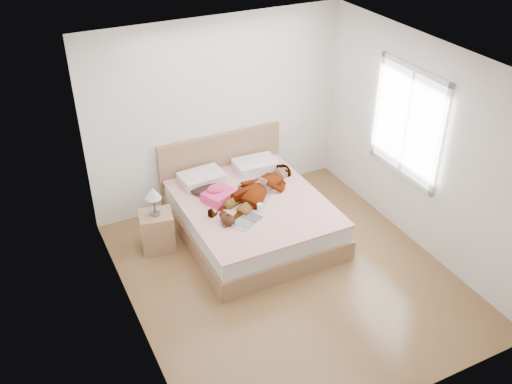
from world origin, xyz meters
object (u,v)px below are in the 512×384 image
woman (256,188)px  nightstand (157,228)px  phone (208,178)px  towel (218,194)px  bed (250,213)px  coffee_mug (260,207)px  plush_toy (227,219)px  magazine (246,220)px

woman → nightstand: 1.36m
phone → towel: (0.02, -0.29, -0.08)m
nightstand → bed: bearing=-9.4°
coffee_mug → plush_toy: (-0.49, -0.08, 0.03)m
phone → nightstand: bearing=168.0°
phone → magazine: bearing=-109.5°
bed → towel: bed is taller
coffee_mug → plush_toy: 0.50m
phone → magazine: 0.90m
woman → coffee_mug: size_ratio=13.35×
bed → coffee_mug: bed is taller
woman → phone: (-0.50, 0.40, 0.06)m
bed → woman: bearing=14.4°
woman → plush_toy: bearing=-83.2°
towel → plush_toy: 0.54m
woman → coffee_mug: bearing=-46.7°
woman → magazine: (-0.37, -0.48, -0.10)m
phone → nightstand: nightstand is taller
woman → nightstand: (-1.30, 0.17, -0.33)m
woman → nightstand: size_ratio=1.74×
towel → woman: bearing=-12.8°
phone → coffee_mug: size_ratio=0.76×
magazine → coffee_mug: (0.25, 0.14, 0.03)m
bed → coffee_mug: (-0.00, -0.31, 0.28)m
coffee_mug → nightstand: bearing=157.0°
phone → nightstand: size_ratio=0.10×
magazine → nightstand: nightstand is taller
nightstand → towel: bearing=-4.1°
bed → towel: (-0.37, 0.14, 0.32)m
bed → coffee_mug: size_ratio=18.26×
coffee_mug → plush_toy: size_ratio=0.45×
coffee_mug → nightstand: nightstand is taller
towel → coffee_mug: size_ratio=4.10×
bed → magazine: (-0.26, -0.45, 0.24)m
woman → nightstand: nightstand is taller
towel → coffee_mug: (0.37, -0.45, -0.04)m
phone → nightstand: (-0.80, -0.23, -0.39)m
woman → coffee_mug: 0.36m
magazine → plush_toy: 0.25m
woman → plush_toy: (-0.60, -0.42, -0.03)m
phone → magazine: size_ratio=0.18×
nightstand → phone: bearing=16.0°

